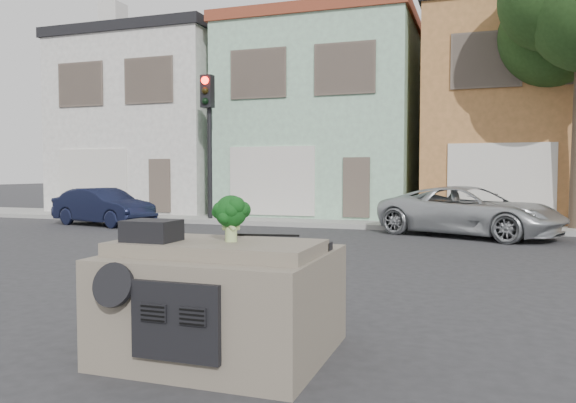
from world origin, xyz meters
The scene contains 12 objects.
ground_plane centered at (0.00, 0.00, 0.00)m, with size 120.00×120.00×0.00m, color #303033.
sidewalk centered at (0.00, 10.50, 0.07)m, with size 40.00×3.00×0.15m, color gray.
townhouse_white centered at (-11.00, 14.50, 3.77)m, with size 7.20×8.20×7.55m, color silver.
townhouse_mint centered at (-3.50, 14.50, 3.77)m, with size 7.20×8.20×7.55m, color #99C6A6.
townhouse_tan centered at (4.00, 14.50, 3.77)m, with size 7.20×8.20×7.55m, color #B17540.
navy_sedan centered at (-9.41, 7.61, 0.00)m, with size 1.30×3.72×1.23m, color black.
silver_pickup centered at (2.11, 8.21, 0.00)m, with size 2.27×4.93×1.37m, color #B3B7BB.
traffic_signal centered at (-6.50, 9.50, 2.55)m, with size 0.40×0.40×5.10m, color black.
car_dashboard centered at (0.00, -3.00, 0.56)m, with size 2.00×1.80×1.12m, color #726858.
instrument_hump centered at (-0.58, -3.35, 1.22)m, with size 0.48×0.38×0.20m, color black.
wiper_arm centered at (0.28, -2.62, 1.13)m, with size 0.70×0.03×0.02m, color black.
broccoli centered at (0.14, -3.14, 1.34)m, with size 0.36×0.36×0.45m, color #0C370F.
Camera 1 is at (2.33, -7.90, 1.78)m, focal length 35.00 mm.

